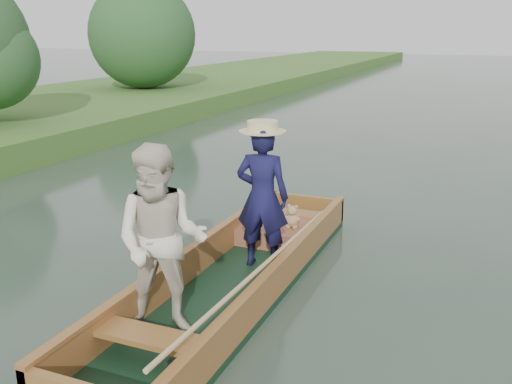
% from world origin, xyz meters
% --- Properties ---
extents(ground, '(120.00, 120.00, 0.00)m').
position_xyz_m(ground, '(0.00, 0.00, 0.00)').
color(ground, '#283D30').
rests_on(ground, ground).
extents(trees_far, '(23.18, 13.01, 4.60)m').
position_xyz_m(trees_far, '(-0.14, 9.21, 2.45)').
color(trees_far, '#47331E').
rests_on(trees_far, ground).
extents(punt, '(1.23, 5.00, 1.80)m').
position_xyz_m(punt, '(-0.06, -0.23, 0.61)').
color(punt, black).
rests_on(punt, ground).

